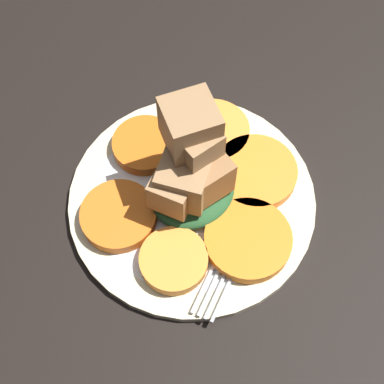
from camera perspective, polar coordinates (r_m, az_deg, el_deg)
table_slab at (r=57.06cm, az=0.00°, el=-1.46°), size 120.00×120.00×2.00cm
plate at (r=55.71cm, az=0.00°, el=-0.76°), size 25.58×25.58×1.05cm
carrot_slice_0 at (r=56.19cm, az=6.76°, el=2.11°), size 8.69×8.69×1.37cm
carrot_slice_1 at (r=58.56cm, az=2.22°, el=6.43°), size 7.99×7.99×1.37cm
carrot_slice_2 at (r=57.70cm, az=-5.30°, el=4.83°), size 6.99×6.99×1.37cm
carrot_slice_3 at (r=53.96cm, az=-7.83°, el=-2.52°), size 7.66×7.66×1.37cm
carrot_slice_4 at (r=51.62cm, az=-1.97°, el=-7.29°), size 6.64×6.64×1.37cm
carrot_slice_5 at (r=52.67cm, az=5.97°, el=-5.08°), size 8.62×8.62×1.37cm
center_pile at (r=51.18cm, az=-0.13°, el=2.10°), size 9.45×8.94×11.80cm
fork at (r=53.16cm, az=4.93°, el=-4.97°), size 17.46×9.12×0.40cm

